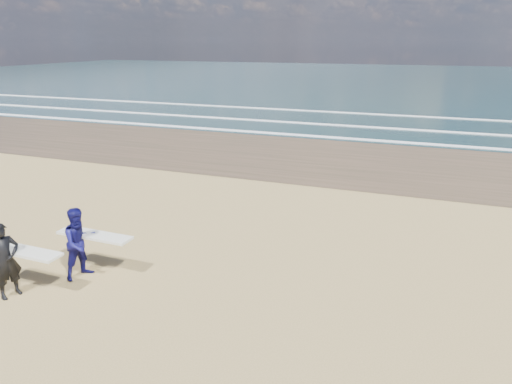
% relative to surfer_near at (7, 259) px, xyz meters
% --- Properties ---
extents(ocean, '(220.00, 100.00, 0.02)m').
position_rel_surfer_near_xyz_m(ocean, '(21.40, 71.47, -1.00)').
color(ocean, '#173033').
rests_on(ocean, ground).
extents(surfer_near, '(2.21, 1.04, 1.98)m').
position_rel_surfer_near_xyz_m(surfer_near, '(0.00, 0.00, 0.00)').
color(surfer_near, black).
rests_on(surfer_near, ground).
extents(surfer_far, '(2.21, 1.21, 1.98)m').
position_rel_surfer_near_xyz_m(surfer_far, '(1.02, 1.45, -0.01)').
color(surfer_far, '#0F0D4D').
rests_on(surfer_far, ground).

